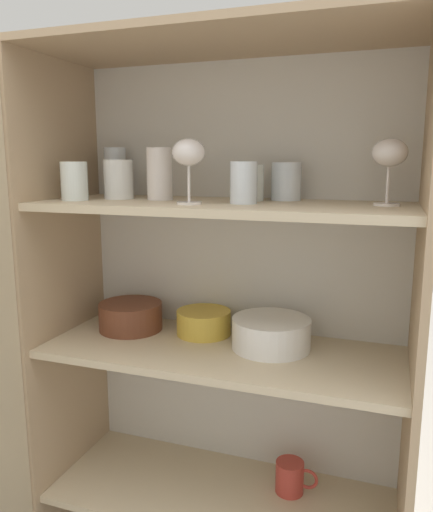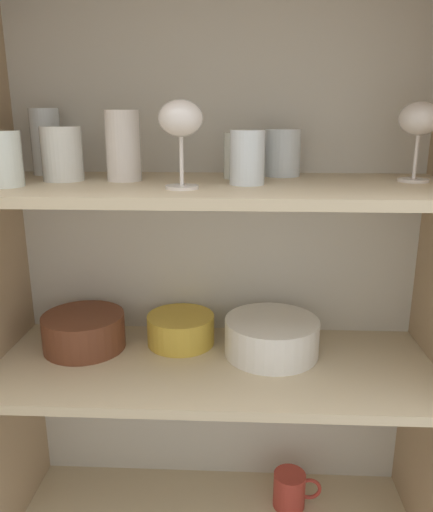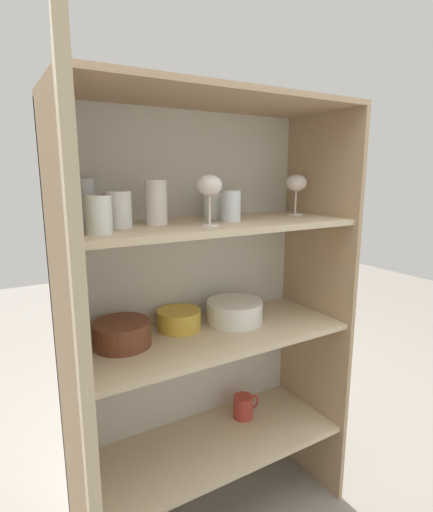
{
  "view_description": "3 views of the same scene",
  "coord_description": "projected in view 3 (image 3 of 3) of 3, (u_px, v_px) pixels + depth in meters",
  "views": [
    {
      "loc": [
        0.4,
        -1.0,
        1.22
      ],
      "look_at": [
        -0.01,
        0.16,
        0.99
      ],
      "focal_mm": 35.0,
      "sensor_mm": 36.0,
      "label": 1
    },
    {
      "loc": [
        0.05,
        -0.78,
        1.25
      ],
      "look_at": [
        0.0,
        0.18,
        0.98
      ],
      "focal_mm": 35.0,
      "sensor_mm": 36.0,
      "label": 2
    },
    {
      "loc": [
        -0.65,
        -0.94,
        1.28
      ],
      "look_at": [
        0.04,
        0.23,
        1.0
      ],
      "focal_mm": 28.0,
      "sensor_mm": 36.0,
      "label": 3
    }
  ],
  "objects": [
    {
      "name": "coffee_mug_primary",
      "position": [
        243.0,
        406.0,
        1.61
      ],
      "size": [
        0.12,
        0.08,
        0.09
      ],
      "color": "#BC3D33",
      "rests_on": "shelf_board_lower"
    },
    {
      "name": "plate_stack_white",
      "position": [
        235.0,
        311.0,
        1.48
      ],
      "size": [
        0.21,
        0.21,
        0.08
      ],
      "color": "white",
      "rests_on": "shelf_board_middle"
    },
    {
      "name": "tumbler_glass_4",
      "position": [
        228.0,
        203.0,
        1.47
      ],
      "size": [
        0.08,
        0.08,
        0.1
      ],
      "color": "white",
      "rests_on": "shelf_board_upper"
    },
    {
      "name": "tumbler_glass_2",
      "position": [
        156.0,
        203.0,
        1.22
      ],
      "size": [
        0.07,
        0.07,
        0.14
      ],
      "color": "silver",
      "rests_on": "shelf_board_upper"
    },
    {
      "name": "shelf_board_upper",
      "position": [
        212.0,
        225.0,
        1.3
      ],
      "size": [
        0.93,
        0.36,
        0.02
      ],
      "primitive_type": "cube",
      "color": "beige"
    },
    {
      "name": "shelf_board_middle",
      "position": [
        213.0,
        336.0,
        1.38
      ],
      "size": [
        0.93,
        0.36,
        0.02
      ],
      "primitive_type": "cube",
      "color": "beige"
    },
    {
      "name": "shelf_board_lower",
      "position": [
        213.0,
        444.0,
        1.47
      ],
      "size": [
        0.93,
        0.36,
        0.02
      ],
      "primitive_type": "cube",
      "color": "beige"
    },
    {
      "name": "tumbler_glass_6",
      "position": [
        214.0,
        206.0,
        1.38
      ],
      "size": [
        0.07,
        0.07,
        0.09
      ],
      "color": "white",
      "rests_on": "shelf_board_upper"
    },
    {
      "name": "cupboard_top_panel",
      "position": [
        212.0,
        98.0,
        1.22
      ],
      "size": [
        0.97,
        0.4,
        0.02
      ],
      "primitive_type": "cube",
      "color": "tan",
      "rests_on": "cupboard_side_left"
    },
    {
      "name": "mixing_bowl_large",
      "position": [
        122.0,
        333.0,
        1.27
      ],
      "size": [
        0.18,
        0.18,
        0.08
      ],
      "color": "brown",
      "rests_on": "shelf_board_middle"
    },
    {
      "name": "tumbler_glass_3",
      "position": [
        231.0,
        206.0,
        1.31
      ],
      "size": [
        0.07,
        0.07,
        0.1
      ],
      "color": "white",
      "rests_on": "shelf_board_upper"
    },
    {
      "name": "cupboard_back_panel",
      "position": [
        188.0,
        314.0,
        1.54
      ],
      "size": [
        0.97,
        0.02,
        1.5
      ],
      "primitive_type": "cube",
      "color": "silver",
      "rests_on": "ground_plane"
    },
    {
      "name": "tumbler_glass_0",
      "position": [
        85.0,
        202.0,
        1.21
      ],
      "size": [
        0.06,
        0.06,
        0.14
      ],
      "color": "white",
      "rests_on": "shelf_board_upper"
    },
    {
      "name": "serving_bowl_small",
      "position": [
        179.0,
        319.0,
        1.41
      ],
      "size": [
        0.15,
        0.15,
        0.07
      ],
      "color": "gold",
      "rests_on": "shelf_board_middle"
    },
    {
      "name": "wine_glass_1",
      "position": [
        209.0,
        187.0,
        1.19
      ],
      "size": [
        0.08,
        0.08,
        0.15
      ],
      "color": "silver",
      "rests_on": "shelf_board_upper"
    },
    {
      "name": "cupboard_side_left",
      "position": [
        69.0,
        363.0,
        1.14
      ],
      "size": [
        0.02,
        0.4,
        1.5
      ],
      "primitive_type": "cube",
      "color": "tan",
      "rests_on": "ground_plane"
    },
    {
      "name": "tumbler_glass_1",
      "position": [
        118.0,
        210.0,
        1.16
      ],
      "size": [
        0.08,
        0.08,
        0.11
      ],
      "color": "white",
      "rests_on": "shelf_board_upper"
    },
    {
      "name": "cupboard_door",
      "position": [
        89.0,
        463.0,
        0.75
      ],
      "size": [
        0.1,
        0.48,
        1.5
      ],
      "color": "tan",
      "rests_on": "ground_plane"
    },
    {
      "name": "tumbler_glass_5",
      "position": [
        99.0,
        215.0,
        1.05
      ],
      "size": [
        0.07,
        0.07,
        0.1
      ],
      "color": "white",
      "rests_on": "shelf_board_upper"
    },
    {
      "name": "cupboard_side_right",
      "position": [
        314.0,
        307.0,
        1.62
      ],
      "size": [
        0.02,
        0.4,
        1.5
      ],
      "primitive_type": "cube",
      "color": "tan",
      "rests_on": "ground_plane"
    },
    {
      "name": "wine_glass_0",
      "position": [
        296.0,
        185.0,
        1.51
      ],
      "size": [
        0.08,
        0.08,
        0.15
      ],
      "color": "silver",
      "rests_on": "shelf_board_upper"
    }
  ]
}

